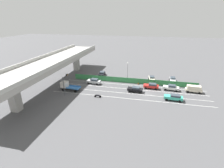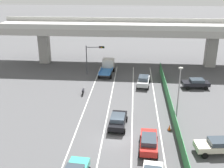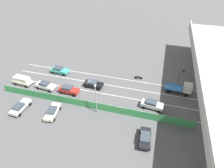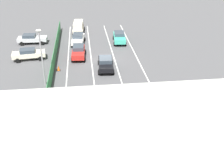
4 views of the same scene
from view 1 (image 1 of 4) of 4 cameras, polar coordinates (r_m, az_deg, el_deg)
The scene contains 21 objects.
ground_plane at distance 50.23m, azimuth 10.16°, elevation -2.75°, with size 300.00×300.00×0.00m, color #4C4C4F.
lane_line_left_edge at distance 46.08m, azimuth 5.02°, elevation -4.77°, with size 0.14×43.67×0.01m, color silver.
lane_line_mid_left at distance 49.01m, azimuth 5.57°, elevation -3.13°, with size 0.14×43.67×0.01m, color silver.
lane_line_mid_right at distance 51.98m, azimuth 6.06°, elevation -1.67°, with size 0.14×43.67×0.01m, color silver.
lane_line_right_edge at distance 54.98m, azimuth 6.49°, elevation -0.37°, with size 0.14×43.67×0.01m, color silver.
elevated_overpass at distance 56.01m, azimuth -18.99°, elevation 6.52°, with size 52.54×9.98×8.74m.
green_fence at distance 56.30m, azimuth 6.74°, elevation 1.09°, with size 0.10×39.77×1.74m.
car_sedan_red at distance 52.96m, azimuth 12.85°, elevation -0.57°, with size 2.12×4.49×1.68m.
car_taxi_teal at distance 47.28m, azimuth 19.68°, elevation -4.09°, with size 2.29×4.72×1.63m.
car_sedan_silver at distance 55.67m, azimuth -5.99°, elevation 0.98°, with size 2.36×4.53×1.72m.
car_van_cream at distance 54.26m, azimuth 25.33°, elevation -1.38°, with size 2.25×4.57×2.02m.
car_sedan_black at distance 49.92m, azimuth 7.68°, elevation -1.65°, with size 2.27×4.44×1.56m.
car_hatchback_white at distance 53.37m, azimuth 18.94°, elevation -1.06°, with size 2.35×4.61×1.69m.
flatbed_truck_blue at distance 52.27m, azimuth -14.49°, elevation -0.61°, with size 2.63×5.73×2.50m.
motorcycle at distance 46.50m, azimuth -4.75°, elevation -3.89°, with size 0.60×1.95×0.93m.
parked_wagon_silver at distance 60.44m, azimuth 19.37°, elevation 1.42°, with size 4.66×2.11×1.55m.
parked_sedan_cream at distance 59.50m, azimuth 12.99°, elevation 1.82°, with size 4.67×2.38×1.58m.
parked_sedan_dark at distance 63.17m, azimuth -3.32°, elevation 3.49°, with size 4.40×2.26×1.55m.
traffic_light at distance 48.88m, azimuth -15.24°, elevation 0.95°, with size 3.35×0.53×5.38m.
street_lamp at distance 56.13m, azimuth 5.16°, elevation 4.54°, with size 0.60×0.36×6.64m.
traffic_cone at distance 55.72m, azimuth 8.63°, elevation 0.19°, with size 0.47×0.47×0.73m.
Camera 1 is at (-45.94, -1.50, 20.26)m, focal length 27.72 mm.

